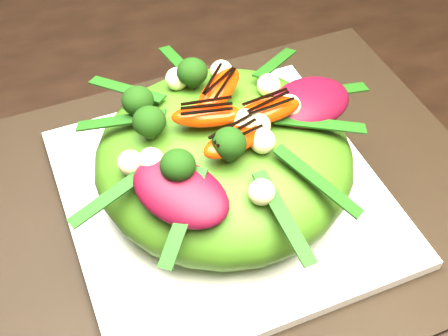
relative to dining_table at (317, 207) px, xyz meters
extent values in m
cube|color=black|center=(0.00, 0.00, 0.00)|extent=(1.60, 0.90, 0.75)
cube|color=black|center=(-0.09, 0.01, 0.02)|extent=(0.54, 0.44, 0.00)
cube|color=white|center=(-0.09, 0.01, 0.03)|extent=(0.31, 0.31, 0.01)
cylinder|color=white|center=(-0.09, 0.01, 0.04)|extent=(0.30, 0.30, 0.02)
ellipsoid|color=#3F7015|center=(-0.09, 0.01, 0.08)|extent=(0.28, 0.28, 0.08)
ellipsoid|color=#4A0717|center=(-0.01, 0.03, 0.12)|extent=(0.09, 0.07, 0.02)
ellipsoid|color=red|center=(-0.09, 0.03, 0.13)|extent=(0.06, 0.05, 0.01)
sphere|color=#143409|center=(-0.14, 0.03, 0.13)|extent=(0.05, 0.05, 0.04)
sphere|color=beige|center=(-0.05, -0.01, 0.13)|extent=(0.02, 0.02, 0.02)
cube|color=black|center=(-0.09, 0.03, 0.14)|extent=(0.05, 0.03, 0.00)
camera|label=1|loc=(-0.18, -0.32, 0.46)|focal=48.00mm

